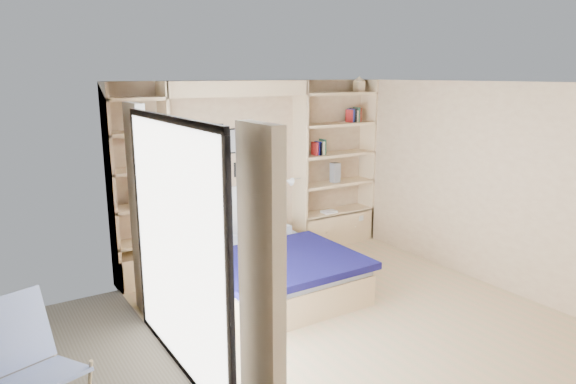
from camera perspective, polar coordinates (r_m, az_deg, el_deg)
ground at (r=5.84m, az=7.16°, el=-13.36°), size 4.50×4.50×0.00m
room_shell at (r=6.46m, az=-3.89°, el=-0.53°), size 4.50×4.50×4.50m
bed at (r=6.31m, az=-2.36°, el=-8.47°), size 1.74×2.23×1.07m
photo_gallery at (r=6.95m, az=-7.24°, el=4.78°), size 1.48×0.02×0.82m
reading_lamps at (r=6.90m, az=-5.19°, el=0.54°), size 1.92×0.12×0.15m
shelf_decor at (r=7.62m, az=4.15°, el=6.24°), size 3.61×0.23×2.03m
deck_chair at (r=4.72m, az=-26.66°, el=-15.82°), size 0.75×0.98×0.87m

